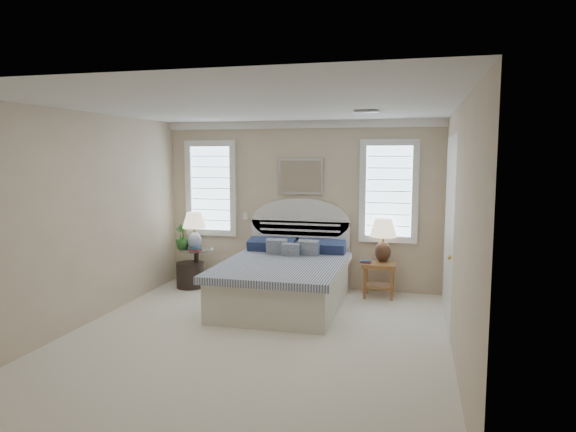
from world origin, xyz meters
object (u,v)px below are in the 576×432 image
(bed, at_px, (285,278))
(lamp_left, at_px, (194,227))
(lamp_right, at_px, (383,235))
(floor_pot, at_px, (190,275))
(nightstand_right, at_px, (379,272))
(side_table_left, at_px, (197,264))

(bed, distance_m, lamp_left, 1.87)
(bed, relative_size, lamp_right, 3.39)
(floor_pot, height_order, lamp_right, lamp_right)
(floor_pot, distance_m, lamp_right, 3.18)
(nightstand_right, xyz_separation_m, lamp_left, (-2.97, -0.11, 0.62))
(side_table_left, height_order, nightstand_right, side_table_left)
(side_table_left, distance_m, floor_pot, 0.21)
(side_table_left, distance_m, lamp_right, 3.05)
(bed, bearing_deg, lamp_left, 160.92)
(lamp_left, distance_m, lamp_right, 3.02)
(nightstand_right, distance_m, lamp_right, 0.57)
(bed, xyz_separation_m, lamp_right, (1.34, 0.82, 0.55))
(nightstand_right, bearing_deg, lamp_right, 72.29)
(nightstand_right, height_order, lamp_left, lamp_left)
(floor_pot, xyz_separation_m, lamp_right, (3.08, 0.28, 0.73))
(side_table_left, bearing_deg, lamp_right, 4.41)
(nightstand_right, distance_m, lamp_left, 3.04)
(bed, height_order, floor_pot, bed)
(lamp_left, bearing_deg, floor_pot, -150.57)
(side_table_left, height_order, lamp_right, lamp_right)
(bed, relative_size, floor_pot, 5.04)
(lamp_right, bearing_deg, floor_pot, -174.74)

